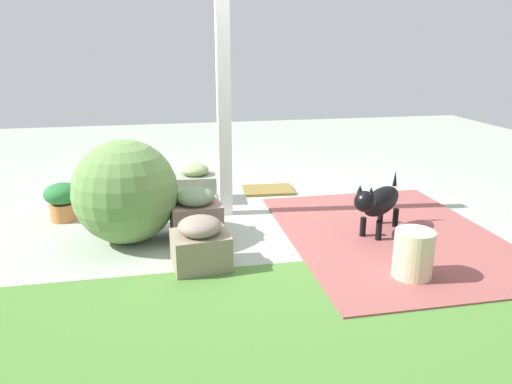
{
  "coord_description": "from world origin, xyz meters",
  "views": [
    {
      "loc": [
        0.75,
        4.3,
        1.63
      ],
      "look_at": [
        -0.07,
        0.15,
        0.32
      ],
      "focal_mm": 33.87,
      "sensor_mm": 36.0,
      "label": 1
    }
  ],
  "objects_px": {
    "stone_planter_far": "(201,243)",
    "dog": "(379,202)",
    "doormat": "(268,190)",
    "terracotta_pot_broad": "(63,200)",
    "stone_planter_nearest": "(195,185)",
    "stone_planter_mid": "(196,215)",
    "porch_pillar": "(224,104)",
    "ceramic_urn": "(413,255)",
    "round_shrub": "(125,192)"
  },
  "relations": [
    {
      "from": "stone_planter_nearest",
      "to": "porch_pillar",
      "type": "bearing_deg",
      "value": 120.34
    },
    {
      "from": "dog",
      "to": "stone_planter_mid",
      "type": "bearing_deg",
      "value": -9.34
    },
    {
      "from": "porch_pillar",
      "to": "dog",
      "type": "height_order",
      "value": "porch_pillar"
    },
    {
      "from": "stone_planter_nearest",
      "to": "doormat",
      "type": "relative_size",
      "value": 0.8
    },
    {
      "from": "stone_planter_mid",
      "to": "dog",
      "type": "bearing_deg",
      "value": 170.66
    },
    {
      "from": "terracotta_pot_broad",
      "to": "dog",
      "type": "distance_m",
      "value": 2.94
    },
    {
      "from": "stone_planter_mid",
      "to": "stone_planter_far",
      "type": "distance_m",
      "value": 0.6
    },
    {
      "from": "dog",
      "to": "round_shrub",
      "type": "bearing_deg",
      "value": -7.9
    },
    {
      "from": "ceramic_urn",
      "to": "stone_planter_nearest",
      "type": "bearing_deg",
      "value": -56.33
    },
    {
      "from": "stone_planter_nearest",
      "to": "round_shrub",
      "type": "xyz_separation_m",
      "value": [
        0.65,
        0.97,
        0.25
      ]
    },
    {
      "from": "round_shrub",
      "to": "dog",
      "type": "distance_m",
      "value": 2.17
    },
    {
      "from": "porch_pillar",
      "to": "terracotta_pot_broad",
      "type": "height_order",
      "value": "porch_pillar"
    },
    {
      "from": "stone_planter_mid",
      "to": "terracotta_pot_broad",
      "type": "distance_m",
      "value": 1.39
    },
    {
      "from": "stone_planter_mid",
      "to": "ceramic_urn",
      "type": "relative_size",
      "value": 1.23
    },
    {
      "from": "doormat",
      "to": "round_shrub",
      "type": "bearing_deg",
      "value": 38.14
    },
    {
      "from": "stone_planter_far",
      "to": "ceramic_urn",
      "type": "distance_m",
      "value": 1.55
    },
    {
      "from": "stone_planter_nearest",
      "to": "stone_planter_far",
      "type": "bearing_deg",
      "value": 87.07
    },
    {
      "from": "doormat",
      "to": "terracotta_pot_broad",
      "type": "bearing_deg",
      "value": 13.94
    },
    {
      "from": "dog",
      "to": "doormat",
      "type": "height_order",
      "value": "dog"
    },
    {
      "from": "terracotta_pot_broad",
      "to": "doormat",
      "type": "xyz_separation_m",
      "value": [
        -2.13,
        -0.53,
        -0.19
      ]
    },
    {
      "from": "stone_planter_nearest",
      "to": "stone_planter_mid",
      "type": "xyz_separation_m",
      "value": [
        0.07,
        1.01,
        0.02
      ]
    },
    {
      "from": "dog",
      "to": "ceramic_urn",
      "type": "xyz_separation_m",
      "value": [
        0.11,
        0.82,
        -0.12
      ]
    },
    {
      "from": "stone_planter_mid",
      "to": "ceramic_urn",
      "type": "bearing_deg",
      "value": 143.58
    },
    {
      "from": "stone_planter_mid",
      "to": "doormat",
      "type": "height_order",
      "value": "stone_planter_mid"
    },
    {
      "from": "stone_planter_mid",
      "to": "dog",
      "type": "relative_size",
      "value": 0.69
    },
    {
      "from": "porch_pillar",
      "to": "ceramic_urn",
      "type": "relative_size",
      "value": 5.93
    },
    {
      "from": "porch_pillar",
      "to": "stone_planter_mid",
      "type": "xyz_separation_m",
      "value": [
        0.33,
        0.56,
        -0.88
      ]
    },
    {
      "from": "round_shrub",
      "to": "terracotta_pot_broad",
      "type": "relative_size",
      "value": 2.42
    },
    {
      "from": "stone_planter_nearest",
      "to": "dog",
      "type": "xyz_separation_m",
      "value": [
        -1.5,
        1.27,
        0.12
      ]
    },
    {
      "from": "stone_planter_far",
      "to": "dog",
      "type": "distance_m",
      "value": 1.62
    },
    {
      "from": "stone_planter_far",
      "to": "stone_planter_mid",
      "type": "bearing_deg",
      "value": -91.18
    },
    {
      "from": "round_shrub",
      "to": "dog",
      "type": "xyz_separation_m",
      "value": [
        -2.15,
        0.3,
        -0.13
      ]
    },
    {
      "from": "stone_planter_nearest",
      "to": "doormat",
      "type": "distance_m",
      "value": 0.88
    },
    {
      "from": "terracotta_pot_broad",
      "to": "stone_planter_nearest",
      "type": "bearing_deg",
      "value": -165.6
    },
    {
      "from": "terracotta_pot_broad",
      "to": "dog",
      "type": "bearing_deg",
      "value": 161.32
    },
    {
      "from": "round_shrub",
      "to": "terracotta_pot_broad",
      "type": "height_order",
      "value": "round_shrub"
    },
    {
      "from": "stone_planter_far",
      "to": "doormat",
      "type": "height_order",
      "value": "stone_planter_far"
    },
    {
      "from": "porch_pillar",
      "to": "dog",
      "type": "bearing_deg",
      "value": 146.47
    },
    {
      "from": "terracotta_pot_broad",
      "to": "ceramic_urn",
      "type": "height_order",
      "value": "ceramic_urn"
    },
    {
      "from": "doormat",
      "to": "ceramic_urn",
      "type": "bearing_deg",
      "value": 103.49
    },
    {
      "from": "stone_planter_nearest",
      "to": "terracotta_pot_broad",
      "type": "bearing_deg",
      "value": 14.4
    },
    {
      "from": "stone_planter_far",
      "to": "round_shrub",
      "type": "bearing_deg",
      "value": -48.51
    },
    {
      "from": "stone_planter_nearest",
      "to": "stone_planter_mid",
      "type": "distance_m",
      "value": 1.02
    },
    {
      "from": "terracotta_pot_broad",
      "to": "dog",
      "type": "height_order",
      "value": "dog"
    },
    {
      "from": "round_shrub",
      "to": "dog",
      "type": "bearing_deg",
      "value": 172.1
    },
    {
      "from": "round_shrub",
      "to": "ceramic_urn",
      "type": "distance_m",
      "value": 2.34
    },
    {
      "from": "round_shrub",
      "to": "doormat",
      "type": "relative_size",
      "value": 1.55
    },
    {
      "from": "dog",
      "to": "doormat",
      "type": "relative_size",
      "value": 1.16
    },
    {
      "from": "porch_pillar",
      "to": "stone_planter_nearest",
      "type": "height_order",
      "value": "porch_pillar"
    },
    {
      "from": "porch_pillar",
      "to": "doormat",
      "type": "xyz_separation_m",
      "value": [
        -0.58,
        -0.65,
        -1.07
      ]
    }
  ]
}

